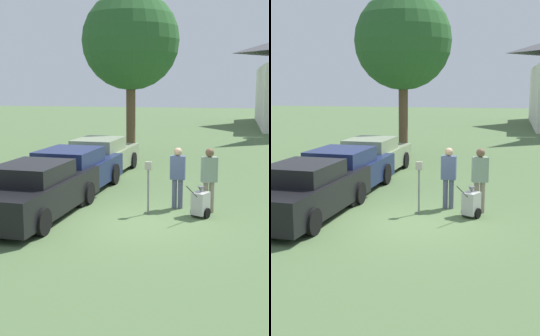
{
  "view_description": "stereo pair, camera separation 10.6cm",
  "coord_description": "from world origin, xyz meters",
  "views": [
    {
      "loc": [
        2.42,
        -11.43,
        3.52
      ],
      "look_at": [
        -0.39,
        1.73,
        1.1
      ],
      "focal_mm": 50.0,
      "sensor_mm": 36.0,
      "label": 1
    },
    {
      "loc": [
        2.53,
        -11.41,
        3.52
      ],
      "look_at": [
        -0.39,
        1.73,
        1.1
      ],
      "focal_mm": 50.0,
      "sensor_mm": 36.0,
      "label": 2
    }
  ],
  "objects": [
    {
      "name": "parking_meter",
      "position": [
        0.19,
        0.81,
        1.01
      ],
      "size": [
        0.18,
        0.09,
        1.45
      ],
      "color": "slate",
      "rests_on": "ground_plane"
    },
    {
      "name": "person_worker",
      "position": [
        0.9,
        1.57,
        1.0
      ],
      "size": [
        0.42,
        0.23,
        1.76
      ],
      "rotation": [
        0.0,
        0.0,
        3.13
      ],
      "color": "#515670",
      "rests_on": "ground_plane"
    },
    {
      "name": "ground_plane",
      "position": [
        0.0,
        0.0,
        0.0
      ],
      "size": [
        120.0,
        120.0,
        0.0
      ],
      "primitive_type": "plane",
      "color": "#4C663D"
    },
    {
      "name": "equipment_cart",
      "position": [
        1.62,
        0.79,
        0.39
      ],
      "size": [
        0.61,
        0.98,
        1.0
      ],
      "rotation": [
        0.0,
        0.0,
        -0.44
      ],
      "color": "#B2B2AD",
      "rests_on": "ground_plane"
    },
    {
      "name": "person_supervisor",
      "position": [
        1.8,
        1.27,
        1.04
      ],
      "size": [
        0.47,
        0.35,
        1.8
      ],
      "rotation": [
        0.0,
        0.0,
        3.5
      ],
      "color": "gray",
      "rests_on": "ground_plane"
    },
    {
      "name": "parked_car_navy",
      "position": [
        -2.71,
        2.79,
        0.7
      ],
      "size": [
        2.26,
        5.25,
        1.47
      ],
      "rotation": [
        0.0,
        0.0,
        -0.05
      ],
      "color": "#19234C",
      "rests_on": "ground_plane"
    },
    {
      "name": "shade_tree",
      "position": [
        -2.44,
        10.46,
        5.49
      ],
      "size": [
        4.56,
        4.56,
        7.8
      ],
      "color": "brown",
      "rests_on": "ground_plane"
    },
    {
      "name": "parked_car_black",
      "position": [
        -2.71,
        -0.01,
        0.69
      ],
      "size": [
        2.15,
        5.01,
        1.47
      ],
      "rotation": [
        0.0,
        0.0,
        -0.05
      ],
      "color": "black",
      "rests_on": "ground_plane"
    },
    {
      "name": "parked_car_sage",
      "position": [
        -2.71,
        6.1,
        0.68
      ],
      "size": [
        2.17,
        5.21,
        1.44
      ],
      "rotation": [
        0.0,
        0.0,
        -0.05
      ],
      "color": "gray",
      "rests_on": "ground_plane"
    }
  ]
}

